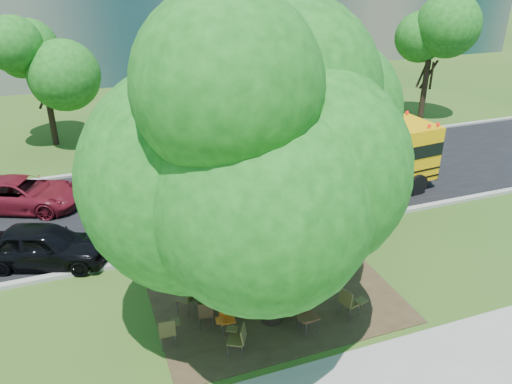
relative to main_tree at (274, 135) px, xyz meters
name	(u,v)px	position (x,y,z in m)	size (l,w,h in m)	color
ground	(240,299)	(-0.50, 1.18, -5.39)	(160.00, 160.00, 0.00)	#264816
dirt_patch	(278,302)	(0.50, 0.68, -5.37)	(7.00, 4.50, 0.03)	#382819
asphalt_road	(186,200)	(-0.50, 8.18, -5.37)	(80.00, 8.00, 0.04)	black
kerb_near	(213,247)	(-0.50, 4.18, -5.32)	(80.00, 0.25, 0.14)	gray
kerb_far	(167,163)	(-0.50, 12.28, -5.32)	(80.00, 0.25, 0.14)	gray
bg_tree_2	(42,64)	(-5.50, 17.18, -1.18)	(4.80, 4.80, 6.62)	black
bg_tree_3	(297,39)	(7.50, 15.18, -0.36)	(5.60, 5.60, 7.84)	black
bg_tree_4	(430,47)	(15.50, 14.18, -1.05)	(5.00, 5.00, 6.85)	black
main_tree	(274,135)	(0.00, 0.00, 0.00)	(7.20, 7.20, 9.00)	black
school_bus	(319,166)	(4.47, 6.12, -3.77)	(11.61, 3.55, 2.79)	#EBA307
chair_0	(168,330)	(-2.84, -0.03, -4.83)	(0.61, 0.53, 0.90)	#4C4121
chair_1	(206,311)	(-1.73, 0.36, -4.86)	(0.62, 0.50, 0.85)	#442B18
chair_2	(238,337)	(-1.25, -0.90, -4.83)	(0.59, 0.75, 0.90)	#4F4422
chair_3	(226,316)	(-1.28, 0.03, -4.89)	(0.57, 0.48, 0.81)	#C85715
chair_4	(298,300)	(0.75, -0.12, -4.79)	(0.67, 0.57, 0.97)	#50301C
chair_5	(307,313)	(0.73, -0.69, -4.80)	(0.63, 0.61, 0.95)	#4F2F1C
chair_6	(305,297)	(1.02, 0.02, -4.86)	(0.51, 0.66, 0.85)	brown
chair_7	(350,301)	(2.05, -0.62, -4.80)	(0.72, 0.65, 0.95)	brown
chair_8	(187,295)	(-2.06, 1.19, -4.82)	(0.63, 0.79, 0.92)	#493E1F
chair_9	(203,297)	(-1.64, 1.00, -4.89)	(0.66, 0.52, 0.82)	#443A1D
chair_10	(228,296)	(-0.99, 0.79, -4.88)	(0.49, 0.63, 0.83)	#4D4921
chair_11	(281,292)	(0.46, 0.42, -4.84)	(0.60, 0.74, 0.90)	#413C1C
black_car	(43,245)	(-5.84, 5.15, -4.69)	(1.66, 4.12, 1.40)	black
bg_car_red	(22,194)	(-6.70, 9.68, -4.75)	(2.13, 4.61, 1.28)	maroon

